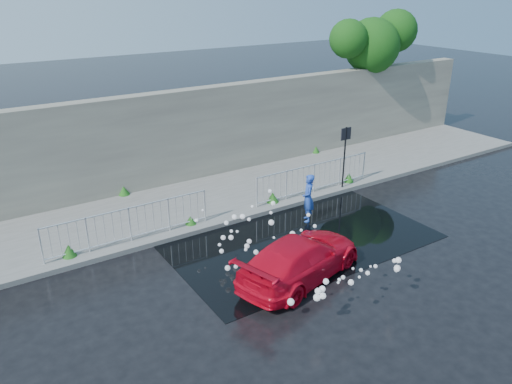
{
  "coord_description": "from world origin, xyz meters",
  "views": [
    {
      "loc": [
        -8.03,
        -9.84,
        7.33
      ],
      "look_at": [
        0.1,
        2.79,
        1.0
      ],
      "focal_mm": 35.0,
      "sensor_mm": 36.0,
      "label": 1
    }
  ],
  "objects": [
    {
      "name": "retaining_wall",
      "position": [
        0.0,
        7.2,
        1.9
      ],
      "size": [
        30.0,
        0.6,
        3.5
      ],
      "primitive_type": "cube",
      "color": "#686157",
      "rests_on": "pavement"
    },
    {
      "name": "curb",
      "position": [
        0.0,
        3.0,
        0.08
      ],
      "size": [
        30.0,
        0.25,
        0.16
      ],
      "primitive_type": "cube",
      "color": "#62625D",
      "rests_on": "ground"
    },
    {
      "name": "pavement",
      "position": [
        0.0,
        5.0,
        0.07
      ],
      "size": [
        30.0,
        4.0,
        0.15
      ],
      "primitive_type": "cube",
      "color": "#62625D",
      "rests_on": "ground"
    },
    {
      "name": "puddle",
      "position": [
        0.5,
        1.0,
        0.01
      ],
      "size": [
        8.0,
        5.0,
        0.01
      ],
      "primitive_type": "cube",
      "color": "black",
      "rests_on": "ground"
    },
    {
      "name": "red_car",
      "position": [
        -0.82,
        -0.82,
        0.58
      ],
      "size": [
        4.32,
        2.68,
        1.17
      ],
      "primitive_type": "imported",
      "rotation": [
        0.0,
        0.0,
        1.85
      ],
      "color": "red",
      "rests_on": "ground"
    },
    {
      "name": "tree",
      "position": [
        9.65,
        7.42,
        4.78
      ],
      "size": [
        4.87,
        2.58,
        6.2
      ],
      "color": "#332114",
      "rests_on": "ground"
    },
    {
      "name": "weeds",
      "position": [
        -0.11,
        4.45,
        0.32
      ],
      "size": [
        12.17,
        3.93,
        0.37
      ],
      "color": "#1D4813",
      "rests_on": "pavement"
    },
    {
      "name": "railing_left",
      "position": [
        -4.0,
        3.35,
        0.74
      ],
      "size": [
        5.05,
        0.05,
        1.1
      ],
      "color": "silver",
      "rests_on": "pavement"
    },
    {
      "name": "railing_right",
      "position": [
        3.0,
        3.35,
        0.74
      ],
      "size": [
        5.05,
        0.05,
        1.1
      ],
      "color": "silver",
      "rests_on": "pavement"
    },
    {
      "name": "sign_post",
      "position": [
        4.2,
        3.1,
        1.72
      ],
      "size": [
        0.45,
        0.06,
        2.5
      ],
      "color": "black",
      "rests_on": "ground"
    },
    {
      "name": "ground",
      "position": [
        0.0,
        0.0,
        0.0
      ],
      "size": [
        90.0,
        90.0,
        0.0
      ],
      "primitive_type": "plane",
      "color": "black",
      "rests_on": "ground"
    },
    {
      "name": "person",
      "position": [
        1.5,
        1.8,
        0.81
      ],
      "size": [
        0.65,
        0.71,
        1.63
      ],
      "primitive_type": "imported",
      "rotation": [
        0.0,
        0.0,
        -2.14
      ],
      "color": "#2349B2",
      "rests_on": "ground"
    },
    {
      "name": "water_spray",
      "position": [
        -0.91,
        -0.4,
        0.72
      ],
      "size": [
        3.54,
        5.68,
        0.99
      ],
      "color": "white",
      "rests_on": "ground"
    }
  ]
}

